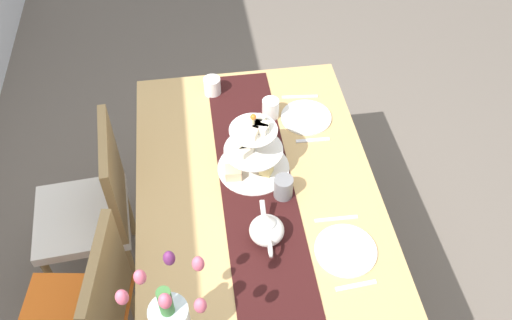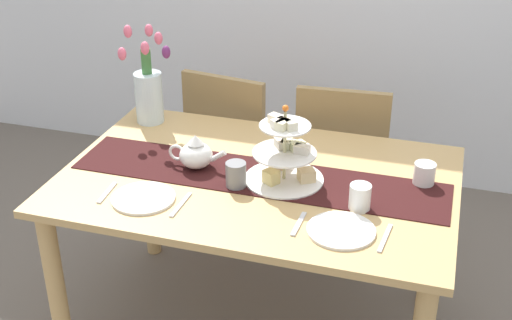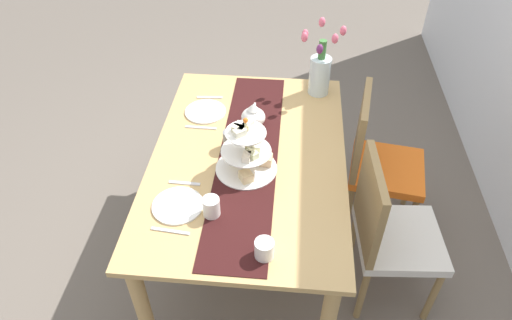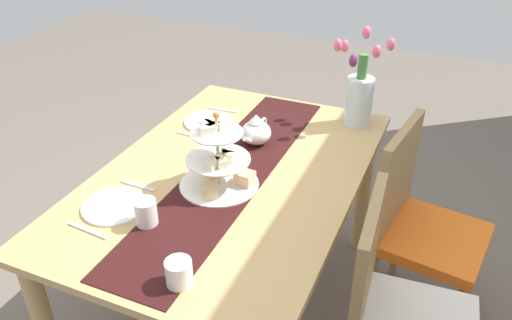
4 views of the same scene
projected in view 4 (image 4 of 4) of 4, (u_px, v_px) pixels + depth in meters
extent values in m
plane|color=#6B6056|center=(235.00, 308.00, 2.41)|extent=(8.00, 8.00, 0.00)
cube|color=tan|center=(231.00, 175.00, 2.03)|extent=(1.49, 0.97, 0.03)
cylinder|color=tan|center=(218.00, 156.00, 2.89)|extent=(0.07, 0.07, 0.73)
cylinder|color=tan|center=(364.00, 189.00, 2.61)|extent=(0.07, 0.07, 0.73)
cylinder|color=olive|center=(474.00, 269.00, 2.34)|extent=(0.04, 0.04, 0.41)
cylinder|color=olive|center=(371.00, 288.00, 2.24)|extent=(0.04, 0.04, 0.41)
cylinder|color=olive|center=(397.00, 242.00, 2.50)|extent=(0.04, 0.04, 0.41)
cube|color=orange|center=(433.00, 239.00, 2.17)|extent=(0.48, 0.48, 0.05)
cube|color=olive|center=(397.00, 176.00, 2.13)|extent=(0.42, 0.10, 0.45)
cube|color=olive|center=(366.00, 262.00, 1.69)|extent=(0.42, 0.07, 0.45)
cube|color=black|center=(230.00, 172.00, 2.02)|extent=(1.44, 0.29, 0.00)
cylinder|color=beige|center=(218.00, 153.00, 1.86)|extent=(0.01, 0.01, 0.28)
cylinder|color=white|center=(219.00, 184.00, 1.93)|extent=(0.30, 0.30, 0.01)
cylinder|color=white|center=(218.00, 159.00, 1.88)|extent=(0.24, 0.24, 0.01)
cylinder|color=white|center=(217.00, 133.00, 1.82)|extent=(0.19, 0.19, 0.01)
cube|color=beige|center=(210.00, 190.00, 1.85)|extent=(0.08, 0.08, 0.05)
cube|color=beige|center=(245.00, 178.00, 1.92)|extent=(0.07, 0.07, 0.05)
cube|color=#EBD27F|center=(212.00, 170.00, 1.96)|extent=(0.07, 0.07, 0.05)
cube|color=beige|center=(212.00, 164.00, 1.81)|extent=(0.06, 0.04, 0.03)
cube|color=beige|center=(221.00, 162.00, 1.82)|extent=(0.07, 0.06, 0.03)
cube|color=beige|center=(228.00, 156.00, 1.86)|extent=(0.04, 0.06, 0.03)
cube|color=beige|center=(230.00, 154.00, 1.87)|extent=(0.06, 0.07, 0.03)
cube|color=beige|center=(223.00, 124.00, 1.83)|extent=(0.07, 0.06, 0.03)
cube|color=silver|center=(212.00, 125.00, 1.83)|extent=(0.06, 0.07, 0.03)
cube|color=#F0E6BA|center=(208.00, 126.00, 1.82)|extent=(0.05, 0.06, 0.03)
cube|color=#ECE4C5|center=(207.00, 130.00, 1.80)|extent=(0.06, 0.07, 0.03)
sphere|color=orange|center=(216.00, 115.00, 1.78)|extent=(0.02, 0.02, 0.02)
ellipsoid|color=white|center=(256.00, 133.00, 2.19)|extent=(0.13, 0.13, 0.10)
cone|color=white|center=(256.00, 118.00, 2.15)|extent=(0.06, 0.06, 0.04)
cylinder|color=white|center=(247.00, 140.00, 2.11)|extent=(0.07, 0.02, 0.06)
torus|color=white|center=(263.00, 125.00, 2.25)|extent=(0.07, 0.01, 0.07)
cylinder|color=silver|center=(359.00, 101.00, 2.32)|extent=(0.12, 0.12, 0.23)
cylinder|color=#3D7538|center=(363.00, 67.00, 2.23)|extent=(0.04, 0.04, 0.12)
ellipsoid|color=#6B2860|center=(353.00, 61.00, 2.12)|extent=(0.04, 0.04, 0.06)
ellipsoid|color=#E5607A|center=(377.00, 51.00, 2.14)|extent=(0.04, 0.04, 0.06)
ellipsoid|color=#E5607A|center=(391.00, 44.00, 2.16)|extent=(0.04, 0.04, 0.06)
ellipsoid|color=#E5607A|center=(367.00, 32.00, 2.22)|extent=(0.04, 0.04, 0.06)
ellipsoid|color=#E5607A|center=(345.00, 46.00, 2.28)|extent=(0.04, 0.04, 0.06)
ellipsoid|color=#E5607A|center=(338.00, 45.00, 2.17)|extent=(0.04, 0.04, 0.06)
cylinder|color=white|center=(179.00, 273.00, 1.48)|extent=(0.08, 0.08, 0.08)
cylinder|color=white|center=(209.00, 122.00, 2.38)|extent=(0.23, 0.23, 0.01)
cube|color=silver|center=(223.00, 110.00, 2.50)|extent=(0.03, 0.15, 0.01)
cube|color=silver|center=(194.00, 136.00, 2.27)|extent=(0.02, 0.17, 0.01)
cylinder|color=white|center=(114.00, 206.00, 1.82)|extent=(0.23, 0.23, 0.01)
cube|color=silver|center=(138.00, 186.00, 1.93)|extent=(0.02, 0.15, 0.01)
cube|color=silver|center=(88.00, 230.00, 1.70)|extent=(0.03, 0.17, 0.01)
cylinder|color=slate|center=(215.00, 150.00, 2.07)|extent=(0.08, 0.08, 0.09)
cylinder|color=white|center=(146.00, 213.00, 1.71)|extent=(0.08, 0.08, 0.09)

